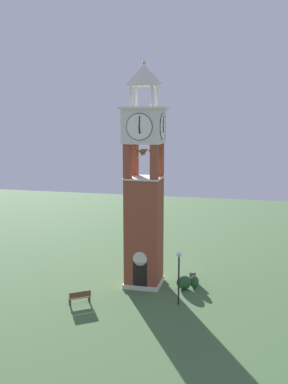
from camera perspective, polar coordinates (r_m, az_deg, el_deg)
ground at (r=37.83m, az=0.00°, el=-11.35°), size 80.00×80.00×0.00m
clock_tower at (r=35.86m, az=-0.00°, el=-0.27°), size 3.23×3.23×17.43m
park_bench at (r=34.41m, az=-7.96°, el=-12.77°), size 1.55×1.30×0.95m
lamp_post at (r=33.25m, az=4.33°, el=-9.41°), size 0.36×0.36×3.91m
trash_bin at (r=38.52m, az=6.04°, el=-10.37°), size 0.52×0.52×0.80m
shrub_near_entry at (r=36.88m, az=4.95°, el=-11.06°), size 1.17×1.17×1.07m
shrub_left_of_tower at (r=37.20m, az=6.23°, el=-10.99°), size 0.73×0.73×0.96m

